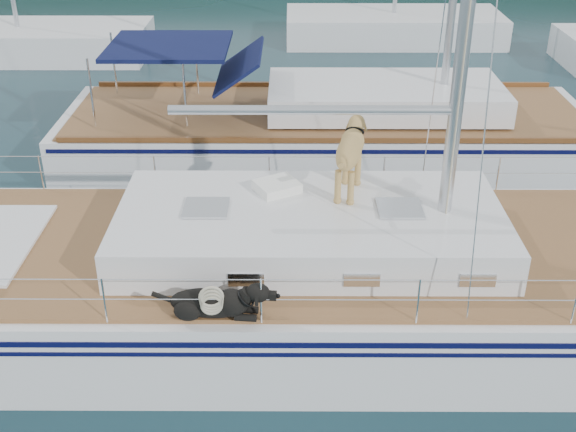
{
  "coord_description": "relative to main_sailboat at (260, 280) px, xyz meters",
  "views": [
    {
      "loc": [
        0.54,
        -8.59,
        6.27
      ],
      "look_at": [
        0.5,
        0.2,
        1.6
      ],
      "focal_mm": 45.0,
      "sensor_mm": 36.0,
      "label": 1
    }
  ],
  "objects": [
    {
      "name": "bg_boat_center",
      "position": [
        3.9,
        16.0,
        -0.23
      ],
      "size": [
        7.2,
        3.0,
        11.65
      ],
      "color": "white",
      "rests_on": "ground"
    },
    {
      "name": "neighbor_sailboat",
      "position": [
        1.3,
        5.77,
        -0.05
      ],
      "size": [
        11.0,
        3.5,
        13.3
      ],
      "color": "white",
      "rests_on": "ground"
    },
    {
      "name": "ground",
      "position": [
        -0.1,
        0.0,
        -0.68
      ],
      "size": [
        120.0,
        120.0,
        0.0
      ],
      "primitive_type": "plane",
      "color": "black",
      "rests_on": "ground"
    },
    {
      "name": "bg_boat_west",
      "position": [
        -8.1,
        14.0,
        -0.23
      ],
      "size": [
        8.0,
        3.0,
        11.65
      ],
      "color": "white",
      "rests_on": "ground"
    },
    {
      "name": "main_sailboat",
      "position": [
        0.0,
        0.0,
        0.0
      ],
      "size": [
        12.0,
        3.8,
        14.01
      ],
      "color": "white",
      "rests_on": "ground"
    }
  ]
}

